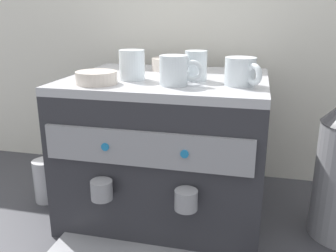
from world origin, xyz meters
TOP-DOWN VIEW (x-y plane):
  - ground_plane at (0.00, 0.00)m, footprint 4.00×4.00m
  - tiled_backsplash_wall at (0.00, 0.34)m, footprint 2.80×0.03m
  - espresso_machine at (0.00, -0.00)m, footprint 0.57×0.58m
  - ceramic_cup_0 at (0.09, -0.04)m, footprint 0.08×0.09m
  - ceramic_cup_1 at (0.21, -0.09)m, footprint 0.10×0.10m
  - ceramic_cup_2 at (-0.09, -0.07)m, footprint 0.08×0.11m
  - ceramic_cup_3 at (0.05, -0.12)m, footprint 0.11×0.07m
  - ceramic_bowl_0 at (-0.02, 0.12)m, footprint 0.12×0.12m
  - ceramic_bowl_1 at (-0.16, -0.15)m, footprint 0.11×0.11m
  - milk_pitcher at (-0.41, -0.04)m, footprint 0.08×0.08m

SIDE VIEW (x-z plane):
  - ground_plane at x=0.00m, z-range 0.00..0.00m
  - milk_pitcher at x=-0.41m, z-range 0.00..0.14m
  - espresso_machine at x=0.00m, z-range 0.00..0.43m
  - ceramic_bowl_1 at x=-0.16m, z-range 0.43..0.47m
  - ceramic_bowl_0 at x=-0.02m, z-range 0.43..0.47m
  - tiled_backsplash_wall at x=0.00m, z-range 0.00..0.92m
  - ceramic_cup_1 at x=0.21m, z-range 0.43..0.51m
  - ceramic_cup_3 at x=0.05m, z-range 0.43..0.51m
  - ceramic_cup_0 at x=0.09m, z-range 0.43..0.52m
  - ceramic_cup_2 at x=-0.09m, z-range 0.43..0.52m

